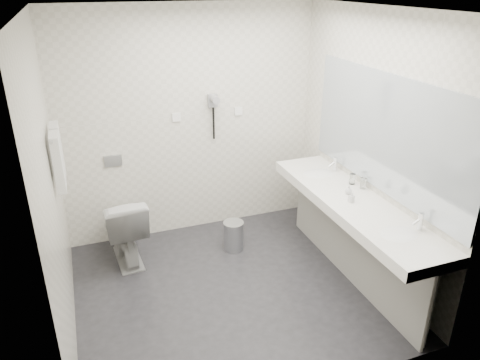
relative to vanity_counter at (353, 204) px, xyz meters
name	(u,v)px	position (x,y,z in m)	size (l,w,h in m)	color
floor	(231,289)	(-1.12, 0.20, -0.80)	(2.80, 2.80, 0.00)	#232327
ceiling	(228,9)	(-1.12, 0.20, 1.70)	(2.80, 2.80, 0.00)	white
wall_back	(190,125)	(-1.12, 1.50, 0.45)	(2.80, 2.80, 0.00)	silver
wall_front	(301,246)	(-1.12, -1.10, 0.45)	(2.80, 2.80, 0.00)	silver
wall_left	(51,192)	(-2.52, 0.20, 0.45)	(2.60, 2.60, 0.00)	silver
wall_right	(371,148)	(0.27, 0.20, 0.45)	(2.60, 2.60, 0.00)	silver
vanity_counter	(353,204)	(0.00, 0.00, 0.00)	(0.55, 2.20, 0.10)	white
vanity_panel	(350,244)	(0.02, 0.00, -0.42)	(0.03, 2.15, 0.75)	gray
vanity_post_near	(429,311)	(0.05, -1.04, -0.42)	(0.06, 0.06, 0.75)	silver
vanity_post_far	(303,198)	(0.05, 1.04, -0.42)	(0.06, 0.06, 0.75)	silver
mirror	(385,134)	(0.26, 0.00, 0.65)	(0.02, 2.20, 1.05)	#B2BCC6
basin_near	(399,235)	(0.00, -0.65, 0.04)	(0.40, 0.31, 0.05)	white
basin_far	(318,175)	(0.00, 0.65, 0.04)	(0.40, 0.31, 0.05)	white
faucet_near	(420,221)	(0.19, -0.65, 0.12)	(0.04, 0.04, 0.15)	silver
faucet_far	(335,164)	(0.19, 0.65, 0.12)	(0.04, 0.04, 0.15)	silver
soap_bottle_a	(351,197)	(-0.05, -0.04, 0.10)	(0.04, 0.04, 0.10)	beige
soap_bottle_b	(349,190)	(0.02, 0.12, 0.09)	(0.06, 0.06, 0.08)	beige
glass_left	(363,183)	(0.22, 0.17, 0.10)	(0.06, 0.06, 0.11)	silver
glass_right	(352,179)	(0.18, 0.30, 0.10)	(0.06, 0.06, 0.11)	silver
toilet	(124,228)	(-1.97, 1.07, -0.43)	(0.41, 0.73, 0.74)	white
flush_plate	(113,161)	(-1.98, 1.49, 0.15)	(0.18, 0.02, 0.12)	#B2B5BA
pedal_bin	(234,236)	(-0.86, 0.87, -0.65)	(0.22, 0.22, 0.31)	#B2B5BA
bin_lid	(233,223)	(-0.86, 0.87, -0.48)	(0.22, 0.22, 0.01)	#B2B5BA
towel_rail	(52,132)	(-2.47, 0.75, 0.75)	(0.02, 0.02, 0.62)	silver
towel_near	(58,162)	(-2.46, 0.61, 0.53)	(0.07, 0.24, 0.48)	silver
towel_far	(58,151)	(-2.46, 0.89, 0.53)	(0.07, 0.24, 0.48)	silver
dryer_cradle	(213,101)	(-0.88, 1.47, 0.70)	(0.10, 0.04, 0.14)	gray
dryer_barrel	(215,99)	(-0.88, 1.40, 0.73)	(0.08, 0.08, 0.14)	gray
dryer_cord	(214,123)	(-0.88, 1.46, 0.45)	(0.02, 0.02, 0.35)	black
switch_plate_a	(176,117)	(-1.27, 1.49, 0.55)	(0.09, 0.02, 0.09)	white
switch_plate_b	(238,111)	(-0.57, 1.49, 0.55)	(0.09, 0.02, 0.09)	white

